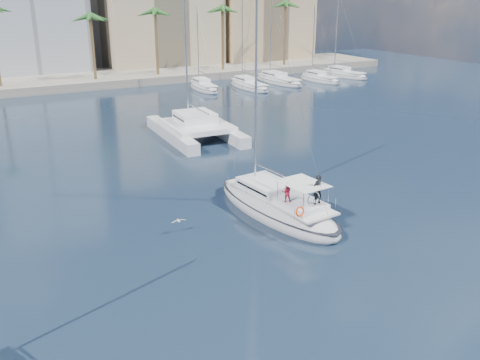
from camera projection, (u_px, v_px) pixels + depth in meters
ground at (237, 248)px, 30.38m from camera, size 160.00×160.00×0.00m
quay at (44, 83)px, 80.49m from camera, size 120.00×14.00×1.20m
building_beige at (157, 13)px, 94.74m from camera, size 20.00×14.00×20.00m
building_tan_right at (260, 16)px, 102.51m from camera, size 18.00×12.00×18.00m
palm_centre at (40, 17)px, 73.93m from camera, size 3.60×3.60×12.30m
palm_right at (253, 12)px, 89.37m from camera, size 3.60×3.60×12.30m
main_sloop at (276, 206)px, 34.93m from camera, size 4.73×11.91×17.26m
catamaran at (196, 126)px, 52.86m from camera, size 6.94×12.85×18.21m
seagull at (179, 221)px, 31.98m from camera, size 0.93×0.40×0.17m
moored_yacht_a at (204, 90)px, 78.23m from camera, size 3.37×9.52×11.90m
moored_yacht_b at (249, 88)px, 79.53m from camera, size 3.32×10.83×13.72m
moored_yacht_c at (278, 83)px, 84.13m from camera, size 3.98×12.33×15.54m
moored_yacht_d at (319, 81)px, 85.43m from camera, size 3.52×9.55×11.90m
moored_yacht_e at (343, 77)px, 90.03m from camera, size 4.61×11.11×13.72m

